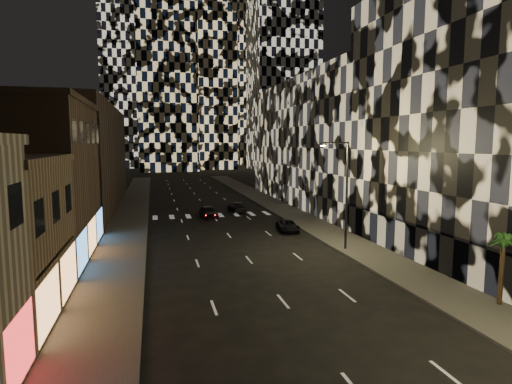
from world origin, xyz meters
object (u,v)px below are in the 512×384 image
streetlight_far (344,188)px  car_dark_rightlane (288,226)px  car_dark_midlane (208,212)px  palm_tree (503,246)px  car_dark_oncoming (237,207)px

streetlight_far → car_dark_rightlane: (-2.11, 8.57, -4.78)m
car_dark_midlane → car_dark_rightlane: bearing=-62.5°
car_dark_rightlane → car_dark_midlane: bearing=130.9°
car_dark_midlane → car_dark_rightlane: size_ratio=1.02×
streetlight_far → palm_tree: bearing=-76.9°
car_dark_midlane → car_dark_rightlane: 12.11m
car_dark_midlane → car_dark_oncoming: size_ratio=0.92×
palm_tree → car_dark_rightlane: bearing=103.4°
car_dark_oncoming → car_dark_rightlane: bearing=101.4°
streetlight_far → car_dark_rightlane: streetlight_far is taller
streetlight_far → car_dark_midlane: (-9.06, 18.48, -4.63)m
car_dark_midlane → car_dark_rightlane: car_dark_midlane is taller
car_dark_oncoming → car_dark_rightlane: (2.75, -13.38, -0.10)m
car_dark_rightlane → palm_tree: 22.90m
car_dark_rightlane → palm_tree: palm_tree is taller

